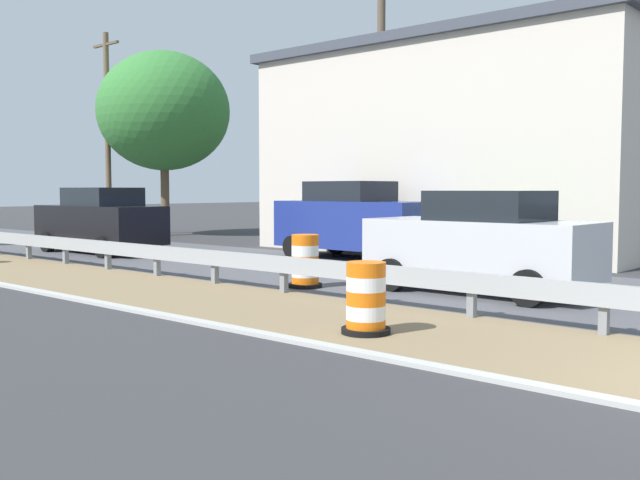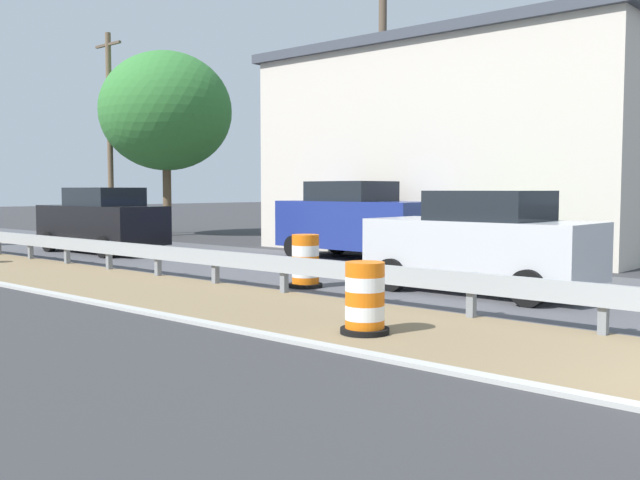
{
  "view_description": "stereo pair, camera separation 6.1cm",
  "coord_description": "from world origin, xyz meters",
  "px_view_note": "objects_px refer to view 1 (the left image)",
  "views": [
    {
      "loc": [
        -7.97,
        -1.12,
        1.98
      ],
      "look_at": [
        1.84,
        7.47,
        1.06
      ],
      "focal_mm": 40.21,
      "sensor_mm": 36.0,
      "label": 1
    },
    {
      "loc": [
        -7.93,
        -1.16,
        1.98
      ],
      "look_at": [
        1.84,
        7.47,
        1.06
      ],
      "focal_mm": 40.21,
      "sensor_mm": 36.0,
      "label": 2
    }
  ],
  "objects_px": {
    "utility_pole_near": "(381,91)",
    "traffic_barrel_close": "(305,264)",
    "car_distant_b": "(100,220)",
    "car_trailing_far_lane": "(482,242)",
    "utility_pole_mid": "(108,131)",
    "traffic_barrel_nearest": "(366,302)",
    "car_distant_a": "(354,220)"
  },
  "relations": [
    {
      "from": "utility_pole_near",
      "to": "traffic_barrel_close",
      "type": "bearing_deg",
      "value": -155.19
    },
    {
      "from": "car_distant_b",
      "to": "utility_pole_near",
      "type": "height_order",
      "value": "utility_pole_near"
    },
    {
      "from": "utility_pole_near",
      "to": "car_trailing_far_lane",
      "type": "bearing_deg",
      "value": -129.8
    },
    {
      "from": "car_trailing_far_lane",
      "to": "utility_pole_near",
      "type": "bearing_deg",
      "value": -39.32
    },
    {
      "from": "car_trailing_far_lane",
      "to": "utility_pole_mid",
      "type": "height_order",
      "value": "utility_pole_mid"
    },
    {
      "from": "traffic_barrel_nearest",
      "to": "car_distant_b",
      "type": "distance_m",
      "value": 14.59
    },
    {
      "from": "car_distant_b",
      "to": "utility_pole_near",
      "type": "relative_size",
      "value": 0.51
    },
    {
      "from": "car_distant_b",
      "to": "car_distant_a",
      "type": "bearing_deg",
      "value": -152.82
    },
    {
      "from": "car_trailing_far_lane",
      "to": "car_distant_a",
      "type": "height_order",
      "value": "car_distant_a"
    },
    {
      "from": "car_distant_a",
      "to": "car_distant_b",
      "type": "bearing_deg",
      "value": -150.95
    },
    {
      "from": "traffic_barrel_nearest",
      "to": "car_trailing_far_lane",
      "type": "relative_size",
      "value": 0.23
    },
    {
      "from": "car_distant_a",
      "to": "utility_pole_near",
      "type": "bearing_deg",
      "value": 98.7
    },
    {
      "from": "car_trailing_far_lane",
      "to": "car_distant_b",
      "type": "relative_size",
      "value": 0.9
    },
    {
      "from": "car_distant_b",
      "to": "utility_pole_mid",
      "type": "bearing_deg",
      "value": -34.5
    },
    {
      "from": "traffic_barrel_close",
      "to": "car_distant_b",
      "type": "distance_m",
      "value": 10.24
    },
    {
      "from": "utility_pole_near",
      "to": "utility_pole_mid",
      "type": "xyz_separation_m",
      "value": [
        -0.2,
        14.34,
        -0.44
      ]
    },
    {
      "from": "car_trailing_far_lane",
      "to": "car_distant_a",
      "type": "bearing_deg",
      "value": -30.94
    },
    {
      "from": "traffic_barrel_nearest",
      "to": "utility_pole_near",
      "type": "xyz_separation_m",
      "value": [
        9.7,
        6.91,
        4.46
      ]
    },
    {
      "from": "traffic_barrel_close",
      "to": "car_trailing_far_lane",
      "type": "xyz_separation_m",
      "value": [
        1.62,
        -3.08,
        0.5
      ]
    },
    {
      "from": "traffic_barrel_nearest",
      "to": "car_distant_a",
      "type": "relative_size",
      "value": 0.21
    },
    {
      "from": "car_distant_a",
      "to": "utility_pole_near",
      "type": "xyz_separation_m",
      "value": [
        1.5,
        0.19,
        3.8
      ]
    },
    {
      "from": "traffic_barrel_close",
      "to": "car_distant_a",
      "type": "distance_m",
      "value": 6.11
    },
    {
      "from": "car_trailing_far_lane",
      "to": "car_distant_b",
      "type": "distance_m",
      "value": 13.19
    },
    {
      "from": "utility_pole_near",
      "to": "traffic_barrel_nearest",
      "type": "bearing_deg",
      "value": -144.52
    },
    {
      "from": "traffic_barrel_nearest",
      "to": "car_distant_b",
      "type": "height_order",
      "value": "car_distant_b"
    },
    {
      "from": "traffic_barrel_nearest",
      "to": "utility_pole_near",
      "type": "bearing_deg",
      "value": 35.48
    },
    {
      "from": "car_distant_a",
      "to": "utility_pole_mid",
      "type": "bearing_deg",
      "value": 176.45
    },
    {
      "from": "traffic_barrel_close",
      "to": "utility_pole_mid",
      "type": "bearing_deg",
      "value": 69.29
    },
    {
      "from": "traffic_barrel_close",
      "to": "car_distant_b",
      "type": "relative_size",
      "value": 0.22
    },
    {
      "from": "traffic_barrel_nearest",
      "to": "car_distant_b",
      "type": "xyz_separation_m",
      "value": [
        4.48,
        13.87,
        0.58
      ]
    },
    {
      "from": "car_distant_a",
      "to": "utility_pole_mid",
      "type": "relative_size",
      "value": 0.55
    },
    {
      "from": "car_distant_a",
      "to": "car_trailing_far_lane",
      "type": "bearing_deg",
      "value": -29.85
    }
  ]
}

